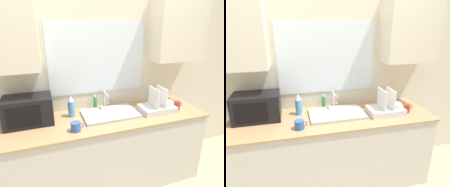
% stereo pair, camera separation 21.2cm
% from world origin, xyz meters
% --- Properties ---
extents(countertop, '(2.24, 0.69, 0.88)m').
position_xyz_m(countertop, '(0.00, 0.33, 0.44)').
color(countertop, beige).
rests_on(countertop, ground_plane).
extents(wall_back, '(6.00, 0.38, 2.60)m').
position_xyz_m(wall_back, '(0.00, 0.65, 1.41)').
color(wall_back, beige).
rests_on(wall_back, ground_plane).
extents(sink_basin, '(0.62, 0.39, 0.03)m').
position_xyz_m(sink_basin, '(0.04, 0.36, 0.90)').
color(sink_basin, '#B2B2B7').
rests_on(sink_basin, countertop).
extents(faucet, '(0.08, 0.17, 0.22)m').
position_xyz_m(faucet, '(0.05, 0.56, 1.01)').
color(faucet, '#B7B7BC').
rests_on(faucet, countertop).
extents(microwave, '(0.48, 0.31, 0.29)m').
position_xyz_m(microwave, '(-0.81, 0.46, 1.03)').
color(microwave, black).
rests_on(microwave, countertop).
extents(dish_rack, '(0.40, 0.26, 0.29)m').
position_xyz_m(dish_rack, '(0.61, 0.27, 0.94)').
color(dish_rack, silver).
rests_on(dish_rack, countertop).
extents(spray_bottle, '(0.07, 0.07, 0.24)m').
position_xyz_m(spray_bottle, '(-0.37, 0.48, 1.00)').
color(spray_bottle, '#4C99D8').
rests_on(spray_bottle, countertop).
extents(soap_bottle, '(0.04, 0.04, 0.17)m').
position_xyz_m(soap_bottle, '(-0.06, 0.60, 0.96)').
color(soap_bottle, '#268C3F').
rests_on(soap_bottle, countertop).
extents(mug_near_sink, '(0.13, 0.09, 0.09)m').
position_xyz_m(mug_near_sink, '(-0.38, 0.14, 0.93)').
color(mug_near_sink, '#335999').
rests_on(mug_near_sink, countertop).
extents(mug_by_rack, '(0.11, 0.07, 0.10)m').
position_xyz_m(mug_by_rack, '(0.86, 0.24, 0.94)').
color(mug_by_rack, '#A53833').
rests_on(mug_by_rack, countertop).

